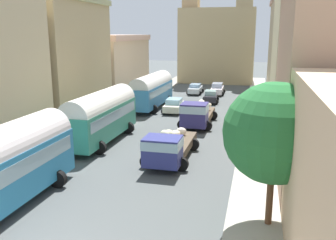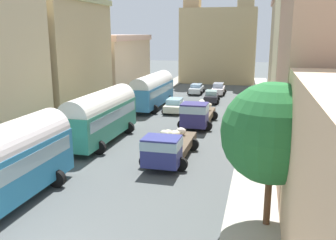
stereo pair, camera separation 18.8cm
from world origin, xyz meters
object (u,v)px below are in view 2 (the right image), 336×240
car_1 (218,89)px  parked_bus_1 (101,114)px  pedestrian_0 (256,124)px  pedestrian_3 (251,107)px  car_3 (196,89)px  pedestrian_1 (260,156)px  car_2 (175,105)px  cargo_truck_1 (197,113)px  pedestrian_2 (260,109)px  parked_bus_2 (152,89)px  car_0 (211,97)px  cargo_truck_0 (168,146)px

car_1 → parked_bus_1: bearing=-104.1°
pedestrian_0 → pedestrian_3: pedestrian_0 is taller
car_3 → pedestrian_0: 22.48m
car_3 → pedestrian_1: bearing=-72.7°
car_1 → car_2: 13.38m
car_1 → pedestrian_0: (5.53, -20.90, 0.30)m
cargo_truck_1 → pedestrian_2: bearing=40.8°
parked_bus_2 → car_0: (6.19, 4.91, -1.40)m
car_0 → car_1: bearing=88.7°
car_3 → parked_bus_2: bearing=-106.1°
parked_bus_2 → car_2: bearing=-28.2°
car_1 → pedestrian_3: pedestrian_3 is taller
parked_bus_1 → pedestrian_1: parked_bus_1 is taller
parked_bus_1 → pedestrian_2: 16.80m
parked_bus_1 → cargo_truck_0: parked_bus_1 is taller
pedestrian_1 → car_2: bearing=119.8°
pedestrian_0 → cargo_truck_0: bearing=-125.5°
parked_bus_1 → parked_bus_2: parked_bus_1 is taller
cargo_truck_0 → pedestrian_0: cargo_truck_0 is taller
cargo_truck_0 → pedestrian_3: size_ratio=3.96×
pedestrian_3 → pedestrian_1: bearing=-86.1°
parked_bus_1 → pedestrian_3: 16.51m
parked_bus_2 → pedestrian_2: size_ratio=5.38×
parked_bus_1 → pedestrian_2: (12.22, 11.47, -1.22)m
pedestrian_3 → car_1: bearing=109.9°
parked_bus_1 → pedestrian_3: parked_bus_1 is taller
parked_bus_1 → car_2: 12.90m
pedestrian_0 → pedestrian_3: 7.59m
cargo_truck_0 → car_0: (-0.04, 22.37, -0.38)m
cargo_truck_1 → pedestrian_0: (5.35, -2.10, -0.19)m
cargo_truck_0 → cargo_truck_1: cargo_truck_1 is taller
parked_bus_2 → parked_bus_1: bearing=-90.2°
parked_bus_1 → parked_bus_2: 14.05m
car_3 → pedestrian_2: pedestrian_2 is taller
parked_bus_1 → car_2: (3.08, 12.43, -1.51)m
cargo_truck_1 → pedestrian_0: 5.75m
parked_bus_2 → pedestrian_2: (12.16, -2.58, -1.12)m
cargo_truck_0 → pedestrian_0: bearing=54.5°
pedestrian_2 → parked_bus_2: bearing=168.0°
cargo_truck_1 → parked_bus_2: bearing=131.1°
parked_bus_2 → car_3: (3.24, 11.19, -1.44)m
cargo_truck_0 → cargo_truck_1: 10.00m
parked_bus_2 → cargo_truck_1: (6.51, -7.46, -0.87)m
car_2 → pedestrian_0: size_ratio=2.17×
car_0 → car_2: size_ratio=0.91×
parked_bus_1 → pedestrian_1: bearing=-16.4°
parked_bus_1 → pedestrian_0: (11.92, 4.49, -1.16)m
pedestrian_2 → car_2: bearing=174.0°
car_2 → pedestrian_0: pedestrian_0 is taller
car_0 → car_3: size_ratio=0.95×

